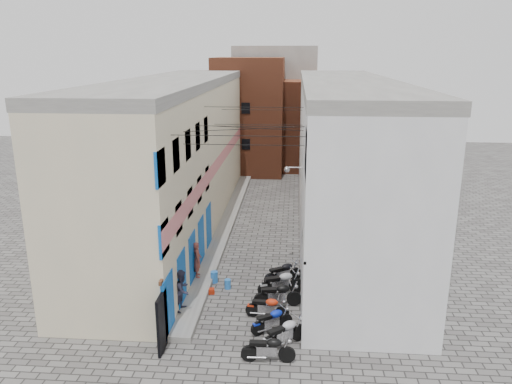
% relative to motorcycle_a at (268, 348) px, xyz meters
% --- Properties ---
extents(ground, '(90.00, 90.00, 0.00)m').
position_rel_motorcycle_a_xyz_m(ground, '(-1.33, 0.86, -0.55)').
color(ground, '#53504E').
rests_on(ground, ground).
extents(plinth, '(0.90, 26.00, 0.25)m').
position_rel_motorcycle_a_xyz_m(plinth, '(-3.38, 13.86, -0.43)').
color(plinth, slate).
rests_on(plinth, ground).
extents(building_left, '(5.10, 27.00, 9.00)m').
position_rel_motorcycle_a_xyz_m(building_left, '(-6.31, 13.81, 3.94)').
color(building_left, beige).
rests_on(building_left, ground).
extents(building_right, '(5.94, 26.00, 9.00)m').
position_rel_motorcycle_a_xyz_m(building_right, '(3.67, 13.86, 3.95)').
color(building_right, silver).
rests_on(building_right, ground).
extents(building_far_brick_left, '(6.00, 6.00, 10.00)m').
position_rel_motorcycle_a_xyz_m(building_far_brick_left, '(-3.33, 28.86, 4.45)').
color(building_far_brick_left, brown).
rests_on(building_far_brick_left, ground).
extents(building_far_brick_right, '(5.00, 6.00, 8.00)m').
position_rel_motorcycle_a_xyz_m(building_far_brick_right, '(1.67, 30.86, 3.45)').
color(building_far_brick_right, brown).
rests_on(building_far_brick_right, ground).
extents(building_far_concrete, '(8.00, 5.00, 11.00)m').
position_rel_motorcycle_a_xyz_m(building_far_concrete, '(-1.33, 34.86, 4.95)').
color(building_far_concrete, slate).
rests_on(building_far_concrete, ground).
extents(far_shopfront, '(2.00, 0.30, 2.40)m').
position_rel_motorcycle_a_xyz_m(far_shopfront, '(-1.33, 26.06, 0.65)').
color(far_shopfront, black).
rests_on(far_shopfront, ground).
extents(overhead_wires, '(5.80, 13.02, 1.32)m').
position_rel_motorcycle_a_xyz_m(overhead_wires, '(-1.33, 8.51, 6.57)').
color(overhead_wires, black).
rests_on(overhead_wires, ground).
extents(motorcycle_a, '(1.93, 0.66, 1.11)m').
position_rel_motorcycle_a_xyz_m(motorcycle_a, '(0.00, 0.00, 0.00)').
color(motorcycle_a, black).
rests_on(motorcycle_a, ground).
extents(motorcycle_b, '(1.99, 1.77, 1.18)m').
position_rel_motorcycle_a_xyz_m(motorcycle_b, '(0.54, 1.00, 0.03)').
color(motorcycle_b, '#B0B0B5').
rests_on(motorcycle_b, ground).
extents(motorcycle_c, '(1.83, 1.45, 1.04)m').
position_rel_motorcycle_a_xyz_m(motorcycle_c, '(0.04, 1.99, -0.03)').
color(motorcycle_c, '#0C25BA').
rests_on(motorcycle_c, ground).
extents(motorcycle_d, '(1.85, 0.74, 1.04)m').
position_rel_motorcycle_a_xyz_m(motorcycle_d, '(-0.21, 3.00, -0.03)').
color(motorcycle_d, red).
rests_on(motorcycle_d, ground).
extents(motorcycle_e, '(2.14, 0.98, 1.19)m').
position_rel_motorcycle_a_xyz_m(motorcycle_e, '(0.19, 3.98, 0.04)').
color(motorcycle_e, black).
rests_on(motorcycle_e, ground).
extents(motorcycle_f, '(2.24, 1.35, 1.24)m').
position_rel_motorcycle_a_xyz_m(motorcycle_f, '(0.28, 5.06, 0.06)').
color(motorcycle_f, '#A4A5A9').
rests_on(motorcycle_f, ground).
extents(motorcycle_g, '(2.02, 1.59, 1.15)m').
position_rel_motorcycle_a_xyz_m(motorcycle_g, '(0.35, 6.23, 0.02)').
color(motorcycle_g, black).
rests_on(motorcycle_g, ground).
extents(person_a, '(0.55, 0.71, 1.71)m').
position_rel_motorcycle_a_xyz_m(person_a, '(-3.68, 6.11, 0.55)').
color(person_a, brown).
rests_on(person_a, plinth).
extents(person_b, '(0.82, 0.97, 1.74)m').
position_rel_motorcycle_a_xyz_m(person_b, '(-3.68, 2.96, 0.57)').
color(person_b, '#2C2D43').
rests_on(person_b, plinth).
extents(water_jug_near, '(0.36, 0.36, 0.45)m').
position_rel_motorcycle_a_xyz_m(water_jug_near, '(-2.16, 5.45, -0.33)').
color(water_jug_near, '#2B7ADA').
rests_on(water_jug_near, ground).
extents(water_jug_far, '(0.46, 0.46, 0.54)m').
position_rel_motorcycle_a_xyz_m(water_jug_far, '(-2.88, 6.04, -0.28)').
color(water_jug_far, blue).
rests_on(water_jug_far, ground).
extents(red_crate, '(0.42, 0.35, 0.23)m').
position_rel_motorcycle_a_xyz_m(red_crate, '(-2.88, 4.90, -0.44)').
color(red_crate, '#A3220B').
rests_on(red_crate, ground).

